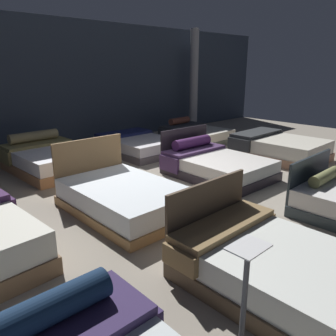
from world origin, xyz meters
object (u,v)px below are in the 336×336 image
object	(u,v)px
bed_5	(124,197)
bed_7	(279,148)
bed_6	(215,165)
price_sign	(242,330)
bed_9	(50,159)
bed_10	(137,145)
bed_1	(278,268)
bed_11	(195,134)
support_pillar	(194,81)

from	to	relation	value
bed_5	bed_7	bearing A→B (deg)	-0.12
bed_6	price_sign	bearing A→B (deg)	-137.54
bed_9	price_sign	world-z (taller)	price_sign
price_sign	bed_5	bearing A→B (deg)	69.30
bed_10	bed_1	bearing A→B (deg)	-114.62
bed_7	bed_10	world-z (taller)	bed_7
bed_1	bed_7	world-z (taller)	bed_1
bed_9	bed_11	distance (m)	4.72
bed_5	bed_7	distance (m)	4.77
bed_10	support_pillar	size ratio (longest dim) A/B	0.58
bed_6	bed_11	bearing A→B (deg)	50.40
price_sign	support_pillar	world-z (taller)	support_pillar
bed_9	bed_11	xyz separation A→B (m)	(4.72, -0.04, -0.06)
bed_1	bed_7	distance (m)	5.47
bed_7	bed_11	world-z (taller)	bed_11
bed_1	bed_5	xyz separation A→B (m)	(-0.00, 2.69, -0.01)
price_sign	support_pillar	xyz separation A→B (m)	(7.36, 7.32, 1.32)
bed_10	price_sign	bearing A→B (deg)	-122.15
bed_10	bed_11	xyz separation A→B (m)	(2.32, 0.03, -0.01)
bed_9	bed_10	size ratio (longest dim) A/B	1.04
bed_11	support_pillar	distance (m)	2.52
bed_6	bed_9	size ratio (longest dim) A/B	1.01
bed_1	price_sign	size ratio (longest dim) A/B	1.91
bed_10	support_pillar	distance (m)	4.28
bed_9	bed_11	size ratio (longest dim) A/B	1.04
bed_5	bed_10	size ratio (longest dim) A/B	1.06
support_pillar	bed_9	bearing A→B (deg)	-167.44
bed_1	price_sign	xyz separation A→B (m)	(-1.15, -0.35, 0.19)
bed_6	bed_10	bearing A→B (deg)	90.92
bed_6	bed_9	xyz separation A→B (m)	(-2.40, 2.75, 0.03)
bed_6	bed_10	xyz separation A→B (m)	(0.01, 2.68, -0.02)
bed_7	bed_11	distance (m)	2.88
bed_7	bed_10	size ratio (longest dim) A/B	1.06
bed_6	bed_7	xyz separation A→B (m)	(2.30, -0.17, 0.02)
bed_6	support_pillar	size ratio (longest dim) A/B	0.60
bed_11	bed_10	bearing A→B (deg)	177.69
bed_11	price_sign	world-z (taller)	price_sign
bed_6	support_pillar	bearing A→B (deg)	48.85
bed_1	bed_5	size ratio (longest dim) A/B	0.98
bed_5	bed_11	xyz separation A→B (m)	(4.81, 2.88, -0.02)
bed_5	bed_10	xyz separation A→B (m)	(2.48, 2.84, -0.01)
bed_5	bed_10	distance (m)	3.78
bed_6	bed_7	distance (m)	2.30
bed_5	bed_6	size ratio (longest dim) A/B	1.01
bed_5	bed_11	size ratio (longest dim) A/B	1.06
bed_5	support_pillar	distance (m)	7.70
bed_9	bed_6	bearing A→B (deg)	-51.30
bed_10	price_sign	size ratio (longest dim) A/B	1.84
bed_1	bed_7	bearing A→B (deg)	28.83
price_sign	bed_11	bearing A→B (deg)	44.79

